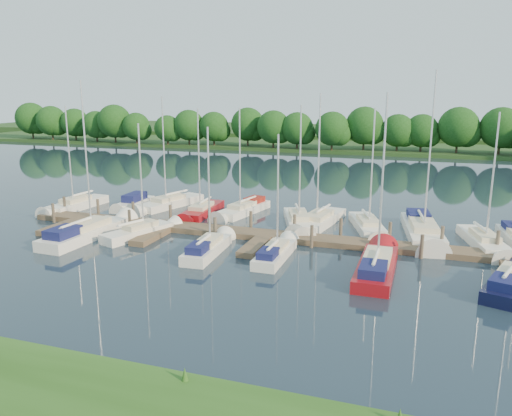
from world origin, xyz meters
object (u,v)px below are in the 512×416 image
(sailboat_n_5, at_px, (299,223))
(sailboat_n_0, at_px, (76,206))
(sailboat_s_2, at_px, (208,249))
(motorboat, at_px, (134,204))
(dock, at_px, (264,238))

(sailboat_n_5, bearing_deg, sailboat_n_0, -18.08)
(sailboat_n_5, relative_size, sailboat_s_2, 1.14)
(sailboat_n_0, height_order, sailboat_s_2, sailboat_n_0)
(motorboat, distance_m, sailboat_s_2, 16.04)
(sailboat_n_5, bearing_deg, sailboat_s_2, 44.88)
(sailboat_n_0, height_order, sailboat_n_5, sailboat_n_5)
(dock, height_order, motorboat, motorboat)
(sailboat_n_0, distance_m, motorboat, 5.20)
(dock, relative_size, motorboat, 7.20)
(dock, xyz_separation_m, sailboat_s_2, (-2.66, -4.02, 0.12))
(sailboat_n_0, bearing_deg, motorboat, -147.60)
(dock, distance_m, sailboat_n_0, 19.82)
(motorboat, xyz_separation_m, sailboat_n_5, (16.25, -1.85, -0.05))
(dock, relative_size, sailboat_n_0, 4.10)
(dock, xyz_separation_m, sailboat_n_0, (-19.42, 3.96, 0.08))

